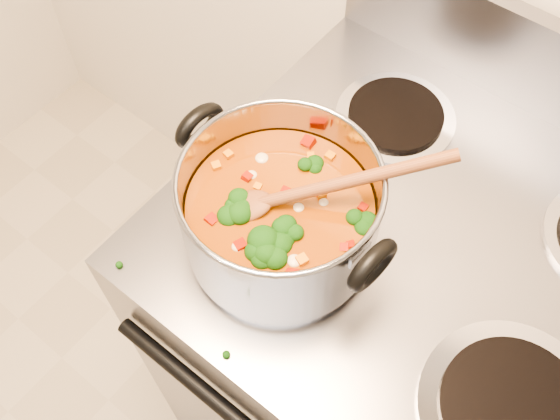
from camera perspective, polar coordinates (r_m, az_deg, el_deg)
name	(u,v)px	position (r m, az deg, el deg)	size (l,w,h in m)	color
electric_range	(395,351)	(1.32, 10.51, -12.58)	(0.76, 0.69, 1.08)	gray
stockpot	(280,213)	(0.81, 0.00, -0.28)	(0.32, 0.26, 0.16)	#93949A
wooden_spoon	(296,194)	(0.78, 1.52, 1.44)	(0.24, 0.22, 0.12)	brown
cooktop_crumbs	(308,154)	(0.96, 2.54, 5.16)	(0.08, 0.04, 0.01)	black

